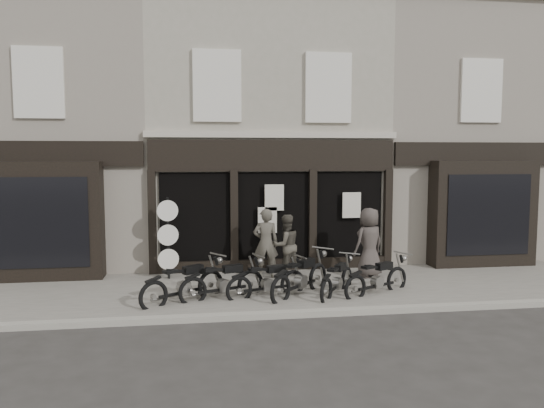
{
  "coord_description": "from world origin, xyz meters",
  "views": [
    {
      "loc": [
        -2.26,
        -12.18,
        3.49
      ],
      "look_at": [
        -0.24,
        1.6,
        2.18
      ],
      "focal_mm": 35.0,
      "sensor_mm": 36.0,
      "label": 1
    }
  ],
  "objects": [
    {
      "name": "man_right",
      "position": [
        2.46,
        1.64,
        1.08
      ],
      "size": [
        1.1,
        0.93,
        1.91
      ],
      "primitive_type": "imported",
      "rotation": [
        0.0,
        0.0,
        3.56
      ],
      "color": "#423B37",
      "rests_on": "pavement"
    },
    {
      "name": "ground_plane",
      "position": [
        0.0,
        0.0,
        0.0
      ],
      "size": [
        90.0,
        90.0,
        0.0
      ],
      "primitive_type": "plane",
      "color": "#2D2B28",
      "rests_on": "ground"
    },
    {
      "name": "motorcycle_4",
      "position": [
        1.14,
        0.09,
        0.39
      ],
      "size": [
        1.39,
        1.76,
        0.97
      ],
      "rotation": [
        0.0,
        0.0,
        0.95
      ],
      "color": "black",
      "rests_on": "ground"
    },
    {
      "name": "motorcycle_0",
      "position": [
        -2.53,
        -0.02,
        0.43
      ],
      "size": [
        1.99,
        1.54,
        1.09
      ],
      "rotation": [
        0.0,
        0.0,
        0.61
      ],
      "color": "black",
      "rests_on": "ground"
    },
    {
      "name": "advert_sign_post",
      "position": [
        -2.99,
        2.21,
        1.14
      ],
      "size": [
        0.57,
        0.37,
        2.34
      ],
      "rotation": [
        0.0,
        0.0,
        0.2
      ],
      "color": "black",
      "rests_on": "ground"
    },
    {
      "name": "pavement",
      "position": [
        0.0,
        0.9,
        0.06
      ],
      "size": [
        30.0,
        4.2,
        0.12
      ],
      "primitive_type": "cube",
      "color": "#67635B",
      "rests_on": "ground_plane"
    },
    {
      "name": "neighbour_left",
      "position": [
        -6.35,
        5.9,
        4.04
      ],
      "size": [
        5.6,
        6.73,
        8.34
      ],
      "color": "gray",
      "rests_on": "ground"
    },
    {
      "name": "motorcycle_1",
      "position": [
        -1.62,
        0.13,
        0.42
      ],
      "size": [
        2.07,
        1.1,
        1.05
      ],
      "rotation": [
        0.0,
        0.0,
        0.38
      ],
      "color": "black",
      "rests_on": "ground"
    },
    {
      "name": "motorcycle_2",
      "position": [
        -0.56,
        0.15,
        0.4
      ],
      "size": [
        2.02,
        0.95,
        1.0
      ],
      "rotation": [
        0.0,
        0.0,
        0.33
      ],
      "color": "black",
      "rests_on": "ground"
    },
    {
      "name": "man_centre",
      "position": [
        0.21,
        2.08,
        0.98
      ],
      "size": [
        1.0,
        0.89,
        1.72
      ],
      "primitive_type": "imported",
      "rotation": [
        0.0,
        0.0,
        3.48
      ],
      "color": "#464239",
      "rests_on": "pavement"
    },
    {
      "name": "kerb",
      "position": [
        0.0,
        -1.25,
        0.07
      ],
      "size": [
        30.0,
        0.25,
        0.13
      ],
      "primitive_type": "cube",
      "color": "gray",
      "rests_on": "ground_plane"
    },
    {
      "name": "neighbour_right",
      "position": [
        6.35,
        5.9,
        4.04
      ],
      "size": [
        5.6,
        6.73,
        8.34
      ],
      "color": "gray",
      "rests_on": "ground"
    },
    {
      "name": "central_building",
      "position": [
        0.0,
        5.95,
        4.08
      ],
      "size": [
        7.3,
        6.22,
        8.34
      ],
      "color": "#A1988A",
      "rests_on": "ground"
    },
    {
      "name": "motorcycle_3",
      "position": [
        0.25,
        0.17,
        0.45
      ],
      "size": [
        1.85,
        1.84,
        1.12
      ],
      "rotation": [
        0.0,
        0.0,
        0.78
      ],
      "color": "black",
      "rests_on": "ground"
    },
    {
      "name": "motorcycle_5",
      "position": [
        2.12,
        -0.03,
        0.41
      ],
      "size": [
        1.96,
        1.25,
        1.02
      ],
      "rotation": [
        0.0,
        0.0,
        0.48
      ],
      "color": "black",
      "rests_on": "ground"
    },
    {
      "name": "man_left",
      "position": [
        -0.36,
        1.99,
        1.07
      ],
      "size": [
        0.71,
        0.48,
        1.9
      ],
      "primitive_type": "imported",
      "rotation": [
        0.0,
        0.0,
        3.1
      ],
      "color": "#4A463D",
      "rests_on": "pavement"
    }
  ]
}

